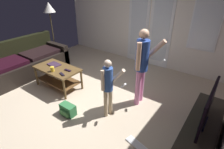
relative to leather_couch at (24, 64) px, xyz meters
name	(u,v)px	position (x,y,z in m)	size (l,w,h in m)	color
ground_plane	(84,97)	(2.08, 0.16, -0.32)	(5.46, 5.14, 0.02)	#B9A68D
wall_back_with_doors	(144,17)	(2.15, 2.70, 1.06)	(5.46, 0.09, 2.83)	silver
leather_couch	(24,64)	(0.00, 0.00, 0.00)	(0.95, 2.30, 0.92)	black
coffee_table	(58,73)	(1.30, 0.11, 0.07)	(1.09, 0.59, 0.52)	brown
tv_stand	(199,135)	(4.46, 0.25, -0.09)	(0.45, 1.75, 0.44)	black
flat_screen_tv	(208,108)	(4.46, 0.25, 0.44)	(0.08, 0.96, 0.61)	black
person_adult	(142,62)	(3.17, 0.72, 0.63)	(0.52, 0.44, 1.57)	pink
person_child	(108,84)	(2.88, 0.01, 0.38)	(0.42, 0.31, 1.16)	tan
floor_lamp	(49,10)	(-0.33, 1.31, 1.20)	(0.36, 0.36, 1.74)	#3A3031
backpack	(68,110)	(2.24, -0.46, -0.20)	(0.31, 0.21, 0.22)	#2C683A
loose_keyboard	(138,145)	(3.72, -0.32, -0.30)	(0.46, 0.23, 0.02)	white
laptop_closed	(54,64)	(1.12, 0.18, 0.22)	(0.31, 0.21, 0.02)	#3B293C
cup_near_edge	(52,69)	(1.36, -0.05, 0.26)	(0.09, 0.09, 0.11)	gold
tv_remote_black	(62,74)	(1.66, -0.04, 0.22)	(0.17, 0.05, 0.02)	black
dvd_remote_slim	(68,70)	(1.62, 0.16, 0.22)	(0.17, 0.05, 0.02)	black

